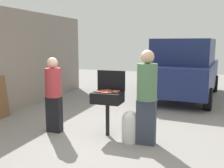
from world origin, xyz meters
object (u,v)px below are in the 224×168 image
Objects in this scene: hot_dog_2 at (99,92)px; hot_dog_9 at (108,93)px; hot_dog_3 at (105,90)px; parked_minivan at (185,68)px; propane_tank at (130,126)px; hot_dog_7 at (117,91)px; hot_dog_5 at (103,91)px; hot_dog_10 at (108,90)px; hot_dog_6 at (114,92)px; hot_dog_11 at (115,92)px; hot_dog_1 at (108,92)px; hot_dog_0 at (105,92)px; bbq_grill at (108,99)px; hot_dog_8 at (105,93)px; person_right at (147,94)px; person_left at (54,92)px; hot_dog_4 at (98,92)px.

hot_dog_2 is 0.19m from hot_dog_9.
hot_dog_3 is 0.03× the size of parked_minivan.
parked_minivan is at bearing 82.03° from propane_tank.
parked_minivan is at bearing 76.67° from hot_dog_7.
hot_dog_3 is at bearing 60.76° from hot_dog_5.
hot_dog_10 is (0.06, 0.03, 0.00)m from hot_dog_3.
hot_dog_11 is at bearing -56.97° from hot_dog_6.
hot_dog_3 is 0.21× the size of propane_tank.
hot_dog_1 is at bearing -47.53° from hot_dog_3.
hot_dog_3 is (-0.06, 0.16, 0.00)m from hot_dog_0.
bbq_grill is 7.01× the size of hot_dog_9.
hot_dog_3 is at bearing 78.32° from hot_dog_2.
person_right is (0.85, -0.02, 0.04)m from hot_dog_8.
propane_tank is at bearing -21.26° from hot_dog_5.
parked_minivan reaches higher than person_left.
hot_dog_10 is at bearing 13.57° from person_left.
hot_dog_1 and hot_dog_3 have the same top height.
bbq_grill is 0.20m from hot_dog_5.
hot_dog_8 is 0.85m from person_right.
bbq_grill is at bearing 89.10° from hot_dog_8.
hot_dog_11 is 4.58m from parked_minivan.
person_right reaches higher than hot_dog_9.
propane_tank is (0.65, -0.25, -0.60)m from hot_dog_5.
hot_dog_4 reaches higher than bbq_grill.
hot_dog_2 is 1.00× the size of hot_dog_4.
hot_dog_1 is 1.00× the size of hot_dog_5.
hot_dog_4 is 1.03m from person_right.
person_left is at bearing -177.24° from hot_dog_2.
hot_dog_11 is (0.17, -0.02, 0.16)m from bbq_grill.
person_left reaches higher than hot_dog_6.
bbq_grill is at bearing 6.78° from person_left.
hot_dog_5 is 0.21× the size of propane_tank.
hot_dog_9 is 0.80m from person_right.
parked_minivan is at bearing 73.26° from hot_dog_4.
hot_dog_9 is at bearing -8.20° from hot_dog_4.
hot_dog_7 is (0.16, 0.13, 0.16)m from bbq_grill.
hot_dog_6 is at bearing 29.03° from hot_dog_1.
person_left is (-1.12, -0.30, -0.05)m from hot_dog_10.
person_left reaches higher than hot_dog_5.
hot_dog_2 is at bearing -3.95° from person_right.
hot_dog_3 is 0.20m from hot_dog_4.
hot_dog_7 is (0.34, 0.20, 0.00)m from hot_dog_4.
hot_dog_1 is at bearing -31.33° from hot_dog_5.
hot_dog_6 is 0.03× the size of parked_minivan.
hot_dog_5 is at bearing 177.31° from hot_dog_6.
person_right is at bearing -13.66° from hot_dog_11.
person_left is (-1.17, -0.16, -0.05)m from hot_dog_1.
hot_dog_2 is 1.00× the size of hot_dog_9.
hot_dog_11 reaches higher than propane_tank.
person_left is (-1.04, -0.24, -0.05)m from hot_dog_5.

